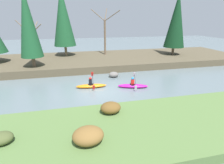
% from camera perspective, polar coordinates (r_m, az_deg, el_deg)
% --- Properties ---
extents(ground_plane, '(90.00, 90.00, 0.00)m').
position_cam_1_polar(ground_plane, '(15.01, -3.67, -3.18)').
color(ground_plane, slate).
extents(riverbank_near, '(44.00, 5.62, 0.55)m').
position_cam_1_polar(riverbank_near, '(9.57, 2.62, -15.92)').
color(riverbank_near, '#56753D').
rests_on(riverbank_near, ground).
extents(riverbank_far, '(44.00, 10.33, 0.84)m').
position_cam_1_polar(riverbank_far, '(24.60, -7.64, 6.92)').
color(riverbank_far, brown).
rests_on(riverbank_far, ground).
extents(conifer_tree_left, '(2.36, 2.36, 8.25)m').
position_cam_1_polar(conifer_tree_left, '(20.96, -25.85, 17.02)').
color(conifer_tree_left, brown).
rests_on(conifer_tree_left, riverbank_far).
extents(conifer_tree_mid_left, '(3.05, 3.05, 9.22)m').
position_cam_1_polar(conifer_tree_mid_left, '(26.13, -15.76, 19.83)').
color(conifer_tree_mid_left, '#7A664C').
rests_on(conifer_tree_mid_left, riverbank_far).
extents(conifer_tree_centre, '(2.94, 2.94, 8.60)m').
position_cam_1_polar(conifer_tree_centre, '(27.70, 20.29, 18.36)').
color(conifer_tree_centre, brown).
rests_on(conifer_tree_centre, riverbank_far).
extents(bare_tree_upstream, '(2.83, 2.80, 5.07)m').
position_cam_1_polar(bare_tree_upstream, '(27.13, -25.98, 12.38)').
color(bare_tree_upstream, brown).
rests_on(bare_tree_upstream, riverbank_far).
extents(bare_tree_mid_upstream, '(2.66, 2.62, 4.74)m').
position_cam_1_polar(bare_tree_mid_upstream, '(26.11, -24.03, 12.09)').
color(bare_tree_mid_upstream, '#7A664C').
rests_on(bare_tree_mid_upstream, riverbank_far).
extents(bare_tree_mid_downstream, '(3.61, 3.57, 6.56)m').
position_cam_1_polar(bare_tree_mid_downstream, '(26.33, -2.29, 15.65)').
color(bare_tree_mid_downstream, brown).
rests_on(bare_tree_mid_downstream, riverbank_far).
extents(shrub_clump_nearest, '(1.00, 0.84, 0.54)m').
position_cam_1_polar(shrub_clump_nearest, '(9.63, -32.40, -15.25)').
color(shrub_clump_nearest, '#4C562D').
rests_on(shrub_clump_nearest, riverbank_near).
extents(shrub_clump_second, '(1.43, 1.19, 0.77)m').
position_cam_1_polar(shrub_clump_second, '(8.27, -7.80, -16.95)').
color(shrub_clump_second, brown).
rests_on(shrub_clump_second, riverbank_near).
extents(shrub_clump_third, '(1.23, 1.02, 0.66)m').
position_cam_1_polar(shrub_clump_third, '(10.54, -0.44, -8.38)').
color(shrub_clump_third, brown).
rests_on(shrub_clump_third, riverbank_near).
extents(kayaker_lead, '(2.77, 2.04, 1.20)m').
position_cam_1_polar(kayaker_lead, '(15.86, 6.91, -1.12)').
color(kayaker_lead, '#C61999').
rests_on(kayaker_lead, ground).
extents(kayaker_middle, '(2.79, 2.07, 1.20)m').
position_cam_1_polar(kayaker_middle, '(15.87, -6.73, -1.10)').
color(kayaker_middle, orange).
rests_on(kayaker_middle, ground).
extents(boulder_midstream, '(1.04, 0.82, 0.59)m').
position_cam_1_polar(boulder_midstream, '(18.59, 0.54, 2.44)').
color(boulder_midstream, slate).
rests_on(boulder_midstream, ground).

